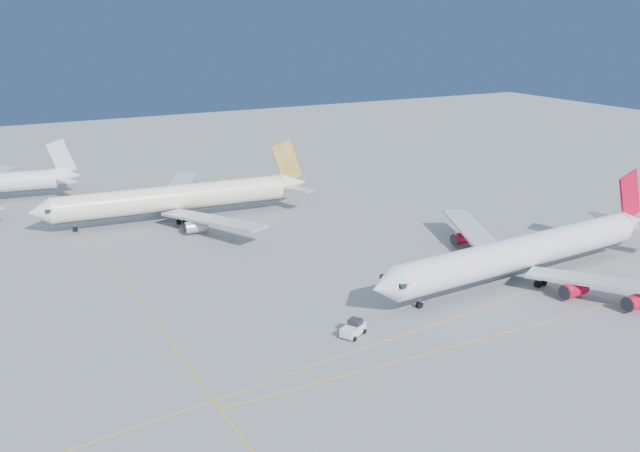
{
  "coord_description": "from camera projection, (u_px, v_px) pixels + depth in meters",
  "views": [
    {
      "loc": [
        -66.48,
        -90.61,
        48.61
      ],
      "look_at": [
        -1.73,
        30.66,
        7.0
      ],
      "focal_mm": 40.0,
      "sensor_mm": 36.0,
      "label": 1
    }
  ],
  "objects": [
    {
      "name": "airliner_etihad",
      "position": [
        178.0,
        198.0,
        171.64
      ],
      "size": [
        67.64,
        62.4,
        17.65
      ],
      "rotation": [
        0.0,
        0.0,
        -0.06
      ],
      "color": "white",
      "rests_on": "ground"
    },
    {
      "name": "pushback_tug",
      "position": [
        353.0,
        328.0,
        110.97
      ],
      "size": [
        5.0,
        4.31,
        2.52
      ],
      "rotation": [
        0.0,
        0.0,
        0.51
      ],
      "color": "white",
      "rests_on": "ground"
    },
    {
      "name": "airliner_virgin",
      "position": [
        526.0,
        252.0,
        133.3
      ],
      "size": [
        71.39,
        63.93,
        17.6
      ],
      "rotation": [
        0.0,
        0.0,
        0.08
      ],
      "color": "white",
      "rests_on": "ground"
    },
    {
      "name": "taxiway_lines",
      "position": [
        320.0,
        314.0,
        119.27
      ],
      "size": [
        118.86,
        140.0,
        0.02
      ],
      "color": "#EAAD0D",
      "rests_on": "ground"
    },
    {
      "name": "ground",
      "position": [
        414.0,
        310.0,
        120.55
      ],
      "size": [
        500.0,
        500.0,
        0.0
      ],
      "primitive_type": "plane",
      "color": "slate",
      "rests_on": "ground"
    }
  ]
}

